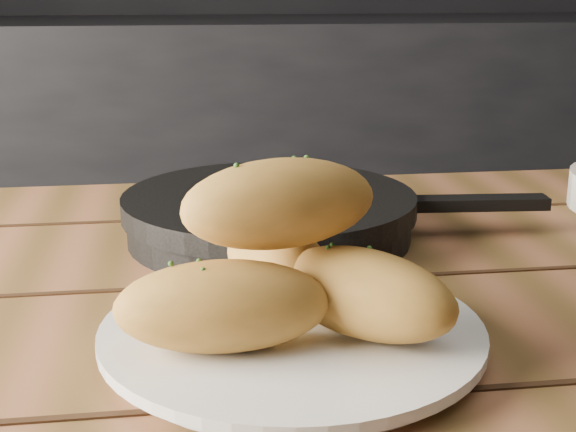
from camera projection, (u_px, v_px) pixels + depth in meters
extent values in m
cube|color=black|center=(427.00, 179.00, 2.30)|extent=(2.80, 0.60, 0.90)
cube|color=brown|center=(341.00, 354.00, 0.59)|extent=(1.42, 0.94, 0.04)
cylinder|color=silver|center=(292.00, 341.00, 0.55)|extent=(0.24, 0.24, 0.01)
cylinder|color=silver|center=(292.00, 330.00, 0.55)|extent=(0.26, 0.26, 0.01)
ellipsoid|color=#B17831|center=(223.00, 306.00, 0.51)|extent=(0.14, 0.06, 0.06)
ellipsoid|color=#B17831|center=(364.00, 293.00, 0.53)|extent=(0.14, 0.14, 0.06)
ellipsoid|color=#B17831|center=(277.00, 261.00, 0.59)|extent=(0.09, 0.14, 0.06)
ellipsoid|color=#B17831|center=(280.00, 203.00, 0.52)|extent=(0.14, 0.09, 0.06)
cylinder|color=black|center=(269.00, 223.00, 0.79)|extent=(0.28, 0.28, 0.03)
cylinder|color=black|center=(269.00, 203.00, 0.79)|extent=(0.29, 0.29, 0.02)
cube|color=black|center=(478.00, 203.00, 0.80)|extent=(0.14, 0.04, 0.01)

